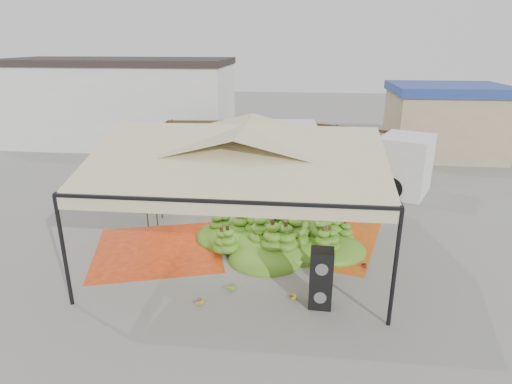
# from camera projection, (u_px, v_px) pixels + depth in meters

# --- Properties ---
(ground) EXTENTS (90.00, 90.00, 0.00)m
(ground) POSITION_uv_depth(u_px,v_px,m) (245.00, 243.00, 14.43)
(ground) COLOR slate
(ground) RESTS_ON ground
(canopy_tent) EXTENTS (8.10, 8.10, 4.00)m
(canopy_tent) POSITION_uv_depth(u_px,v_px,m) (244.00, 147.00, 13.33)
(canopy_tent) COLOR black
(canopy_tent) RESTS_ON ground
(building_white) EXTENTS (14.30, 6.30, 5.40)m
(building_white) POSITION_uv_depth(u_px,v_px,m) (121.00, 102.00, 27.66)
(building_white) COLOR silver
(building_white) RESTS_ON ground
(building_tan) EXTENTS (6.30, 5.30, 4.10)m
(building_tan) POSITION_uv_depth(u_px,v_px,m) (444.00, 120.00, 24.90)
(building_tan) COLOR tan
(building_tan) RESTS_ON ground
(tarp_left) EXTENTS (4.91, 4.78, 0.01)m
(tarp_left) POSITION_uv_depth(u_px,v_px,m) (158.00, 249.00, 13.97)
(tarp_left) COLOR #E44D15
(tarp_left) RESTS_ON ground
(tarp_right) EXTENTS (5.09, 5.23, 0.01)m
(tarp_right) POSITION_uv_depth(u_px,v_px,m) (314.00, 237.00, 14.87)
(tarp_right) COLOR orange
(tarp_right) RESTS_ON ground
(banana_heap) EXTENTS (6.12, 5.09, 1.28)m
(banana_heap) POSITION_uv_depth(u_px,v_px,m) (282.00, 227.00, 14.06)
(banana_heap) COLOR #3B831B
(banana_heap) RESTS_ON ground
(hand_yellow_a) EXTENTS (0.50, 0.42, 0.21)m
(hand_yellow_a) POSITION_uv_depth(u_px,v_px,m) (197.00, 300.00, 11.07)
(hand_yellow_a) COLOR #B08723
(hand_yellow_a) RESTS_ON ground
(hand_yellow_b) EXTENTS (0.50, 0.43, 0.20)m
(hand_yellow_b) POSITION_uv_depth(u_px,v_px,m) (290.00, 296.00, 11.26)
(hand_yellow_b) COLOR gold
(hand_yellow_b) RESTS_ON ground
(hand_red_a) EXTENTS (0.49, 0.41, 0.21)m
(hand_red_a) POSITION_uv_depth(u_px,v_px,m) (326.00, 277.00, 12.16)
(hand_red_a) COLOR #582514
(hand_red_a) RESTS_ON ground
(hand_red_b) EXTENTS (0.43, 0.37, 0.18)m
(hand_red_b) POSITION_uv_depth(u_px,v_px,m) (362.00, 264.00, 12.87)
(hand_red_b) COLOR #5A1814
(hand_red_b) RESTS_ON ground
(hand_green) EXTENTS (0.60, 0.58, 0.21)m
(hand_green) POSITION_uv_depth(u_px,v_px,m) (229.00, 285.00, 11.74)
(hand_green) COLOR #447A19
(hand_green) RESTS_ON ground
(hanging_bunches) EXTENTS (3.24, 0.24, 0.20)m
(hanging_bunches) POSITION_uv_depth(u_px,v_px,m) (236.00, 156.00, 14.97)
(hanging_bunches) COLOR #50811B
(hanging_bunches) RESTS_ON ground
(speaker_stack) EXTENTS (0.60, 0.53, 1.59)m
(speaker_stack) POSITION_uv_depth(u_px,v_px,m) (321.00, 278.00, 10.75)
(speaker_stack) COLOR black
(speaker_stack) RESTS_ON ground
(banana_leaves) EXTENTS (0.96, 1.36, 3.70)m
(banana_leaves) POSITION_uv_depth(u_px,v_px,m) (152.00, 223.00, 16.03)
(banana_leaves) COLOR #2E6B1C
(banana_leaves) RESTS_ON ground
(vendor) EXTENTS (0.67, 0.54, 1.61)m
(vendor) POSITION_uv_depth(u_px,v_px,m) (242.00, 193.00, 16.77)
(vendor) COLOR gray
(vendor) RESTS_ON ground
(truck_left) EXTENTS (7.79, 3.17, 2.61)m
(truck_left) POSITION_uv_depth(u_px,v_px,m) (245.00, 143.00, 21.30)
(truck_left) COLOR #4E3A1A
(truck_left) RESTS_ON ground
(truck_right) EXTENTS (7.86, 5.42, 2.57)m
(truck_right) POSITION_uv_depth(u_px,v_px,m) (352.00, 151.00, 19.88)
(truck_right) COLOR #4E331A
(truck_right) RESTS_ON ground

